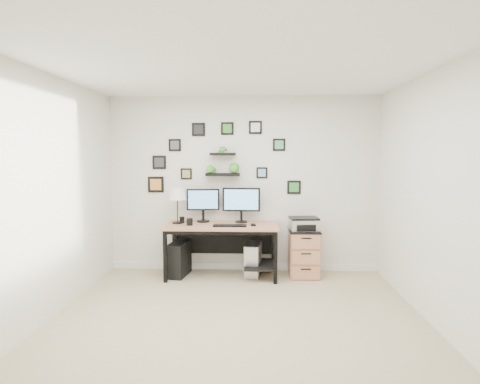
{
  "coord_description": "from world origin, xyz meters",
  "views": [
    {
      "loc": [
        0.2,
        -3.97,
        1.76
      ],
      "look_at": [
        -0.04,
        1.83,
        1.2
      ],
      "focal_mm": 30.0,
      "sensor_mm": 36.0,
      "label": 1
    }
  ],
  "objects_px": {
    "monitor_left": "(203,203)",
    "table_lamp": "(177,194)",
    "printer": "(304,224)",
    "mug": "(190,222)",
    "file_cabinet": "(304,253)",
    "desk": "(225,233)",
    "pc_tower_black": "(179,259)",
    "pc_tower_grey": "(253,259)",
    "monitor_right": "(241,202)"
  },
  "relations": [
    {
      "from": "monitor_left",
      "to": "mug",
      "type": "xyz_separation_m",
      "value": [
        -0.15,
        -0.29,
        -0.24
      ]
    },
    {
      "from": "monitor_left",
      "to": "table_lamp",
      "type": "height_order",
      "value": "table_lamp"
    },
    {
      "from": "monitor_right",
      "to": "table_lamp",
      "type": "relative_size",
      "value": 1.05
    },
    {
      "from": "monitor_left",
      "to": "pc_tower_grey",
      "type": "distance_m",
      "value": 1.1
    },
    {
      "from": "pc_tower_black",
      "to": "desk",
      "type": "bearing_deg",
      "value": 9.72
    },
    {
      "from": "desk",
      "to": "monitor_right",
      "type": "height_order",
      "value": "monitor_right"
    },
    {
      "from": "desk",
      "to": "printer",
      "type": "height_order",
      "value": "printer"
    },
    {
      "from": "monitor_right",
      "to": "printer",
      "type": "height_order",
      "value": "monitor_right"
    },
    {
      "from": "table_lamp",
      "to": "printer",
      "type": "relative_size",
      "value": 1.23
    },
    {
      "from": "pc_tower_black",
      "to": "mug",
      "type": "bearing_deg",
      "value": -17.42
    },
    {
      "from": "pc_tower_grey",
      "to": "monitor_left",
      "type": "bearing_deg",
      "value": 168.86
    },
    {
      "from": "monitor_right",
      "to": "pc_tower_black",
      "type": "bearing_deg",
      "value": -168.33
    },
    {
      "from": "mug",
      "to": "pc_tower_grey",
      "type": "xyz_separation_m",
      "value": [
        0.9,
        0.14,
        -0.57
      ]
    },
    {
      "from": "printer",
      "to": "file_cabinet",
      "type": "bearing_deg",
      "value": 67.23
    },
    {
      "from": "desk",
      "to": "table_lamp",
      "type": "bearing_deg",
      "value": 174.7
    },
    {
      "from": "table_lamp",
      "to": "printer",
      "type": "xyz_separation_m",
      "value": [
        1.82,
        -0.02,
        -0.41
      ]
    },
    {
      "from": "monitor_right",
      "to": "printer",
      "type": "bearing_deg",
      "value": -8.3
    },
    {
      "from": "pc_tower_black",
      "to": "printer",
      "type": "height_order",
      "value": "printer"
    },
    {
      "from": "desk",
      "to": "monitor_left",
      "type": "height_order",
      "value": "monitor_left"
    },
    {
      "from": "monitor_right",
      "to": "table_lamp",
      "type": "height_order",
      "value": "table_lamp"
    },
    {
      "from": "file_cabinet",
      "to": "pc_tower_grey",
      "type": "bearing_deg",
      "value": -179.19
    },
    {
      "from": "monitor_left",
      "to": "pc_tower_black",
      "type": "bearing_deg",
      "value": -147.8
    },
    {
      "from": "monitor_left",
      "to": "mug",
      "type": "height_order",
      "value": "monitor_left"
    },
    {
      "from": "mug",
      "to": "pc_tower_black",
      "type": "height_order",
      "value": "mug"
    },
    {
      "from": "monitor_right",
      "to": "pc_tower_grey",
      "type": "height_order",
      "value": "monitor_right"
    },
    {
      "from": "desk",
      "to": "printer",
      "type": "bearing_deg",
      "value": 2.1
    },
    {
      "from": "mug",
      "to": "file_cabinet",
      "type": "distance_m",
      "value": 1.7
    },
    {
      "from": "desk",
      "to": "mug",
      "type": "relative_size",
      "value": 16.07
    },
    {
      "from": "monitor_right",
      "to": "pc_tower_black",
      "type": "height_order",
      "value": "monitor_right"
    },
    {
      "from": "table_lamp",
      "to": "desk",
      "type": "bearing_deg",
      "value": -5.3
    },
    {
      "from": "monitor_right",
      "to": "file_cabinet",
      "type": "relative_size",
      "value": 0.82
    },
    {
      "from": "monitor_right",
      "to": "mug",
      "type": "height_order",
      "value": "monitor_right"
    },
    {
      "from": "monitor_right",
      "to": "printer",
      "type": "relative_size",
      "value": 1.29
    },
    {
      "from": "monitor_left",
      "to": "table_lamp",
      "type": "distance_m",
      "value": 0.4
    },
    {
      "from": "table_lamp",
      "to": "pc_tower_black",
      "type": "height_order",
      "value": "table_lamp"
    },
    {
      "from": "monitor_right",
      "to": "table_lamp",
      "type": "distance_m",
      "value": 0.93
    },
    {
      "from": "mug",
      "to": "printer",
      "type": "relative_size",
      "value": 0.23
    },
    {
      "from": "pc_tower_black",
      "to": "pc_tower_grey",
      "type": "height_order",
      "value": "pc_tower_black"
    },
    {
      "from": "monitor_right",
      "to": "mug",
      "type": "xyz_separation_m",
      "value": [
        -0.72,
        -0.27,
        -0.25
      ]
    },
    {
      "from": "mug",
      "to": "desk",
      "type": "bearing_deg",
      "value": 11.12
    },
    {
      "from": "pc_tower_grey",
      "to": "monitor_right",
      "type": "bearing_deg",
      "value": 144.71
    },
    {
      "from": "desk",
      "to": "printer",
      "type": "xyz_separation_m",
      "value": [
        1.13,
        0.04,
        0.14
      ]
    },
    {
      "from": "file_cabinet",
      "to": "mug",
      "type": "bearing_deg",
      "value": -174.6
    },
    {
      "from": "monitor_right",
      "to": "mug",
      "type": "relative_size",
      "value": 5.53
    },
    {
      "from": "desk",
      "to": "monitor_left",
      "type": "relative_size",
      "value": 3.26
    },
    {
      "from": "file_cabinet",
      "to": "printer",
      "type": "height_order",
      "value": "printer"
    },
    {
      "from": "desk",
      "to": "mug",
      "type": "xyz_separation_m",
      "value": [
        -0.49,
        -0.1,
        0.17
      ]
    },
    {
      "from": "monitor_right",
      "to": "pc_tower_grey",
      "type": "relative_size",
      "value": 1.12
    },
    {
      "from": "pc_tower_grey",
      "to": "printer",
      "type": "bearing_deg",
      "value": -0.51
    },
    {
      "from": "monitor_left",
      "to": "monitor_right",
      "type": "distance_m",
      "value": 0.57
    }
  ]
}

